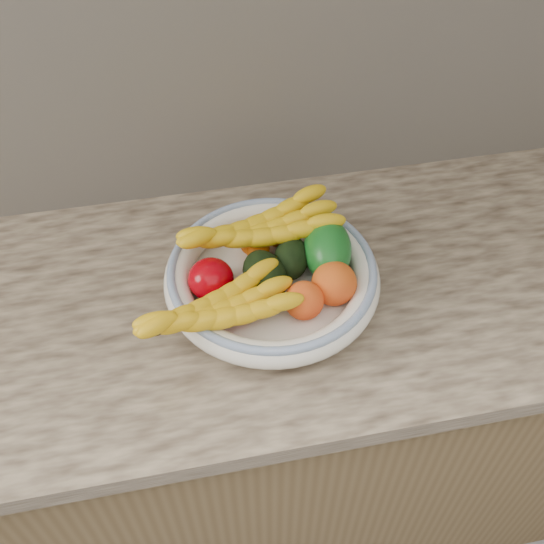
{
  "coord_description": "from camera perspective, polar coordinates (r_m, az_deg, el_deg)",
  "views": [
    {
      "loc": [
        -0.14,
        0.94,
        1.76
      ],
      "look_at": [
        0.0,
        1.66,
        0.96
      ],
      "focal_mm": 40.0,
      "sensor_mm": 36.0,
      "label": 1
    }
  ],
  "objects": [
    {
      "name": "kitchen_counter",
      "position": [
        1.5,
        -0.19,
        -12.12
      ],
      "size": [
        2.44,
        0.66,
        1.4
      ],
      "color": "brown",
      "rests_on": "ground"
    },
    {
      "name": "tomato_near_left",
      "position": [
        1.03,
        -4.01,
        -3.22
      ],
      "size": [
        0.09,
        0.09,
        0.06
      ],
      "primitive_type": "ellipsoid",
      "rotation": [
        0.0,
        0.0,
        -0.44
      ],
      "color": "#B70A06",
      "rests_on": "fruit_bowl"
    },
    {
      "name": "tomato_left",
      "position": [
        1.08,
        -5.77,
        -0.67
      ],
      "size": [
        0.1,
        0.1,
        0.07
      ],
      "primitive_type": "ellipsoid",
      "rotation": [
        0.0,
        0.0,
        0.22
      ],
      "color": "#A2000A",
      "rests_on": "fruit_bowl"
    },
    {
      "name": "clementine_back_left",
      "position": [
        1.14,
        -1.87,
        2.69
      ],
      "size": [
        0.06,
        0.06,
        0.04
      ],
      "primitive_type": "ellipsoid",
      "rotation": [
        0.0,
        0.0,
        -0.27
      ],
      "color": "#E25B04",
      "rests_on": "fruit_bowl"
    },
    {
      "name": "fruit_bowl",
      "position": [
        1.09,
        0.0,
        -0.4
      ],
      "size": [
        0.39,
        0.39,
        0.08
      ],
      "color": "white",
      "rests_on": "kitchen_counter"
    },
    {
      "name": "avocado_center",
      "position": [
        1.07,
        -0.68,
        -0.31
      ],
      "size": [
        0.09,
        0.12,
        0.07
      ],
      "primitive_type": "ellipsoid",
      "rotation": [
        0.0,
        0.0,
        0.19
      ],
      "color": "black",
      "rests_on": "fruit_bowl"
    },
    {
      "name": "peach_front",
      "position": [
        1.03,
        3.05,
        -2.7
      ],
      "size": [
        0.08,
        0.08,
        0.07
      ],
      "primitive_type": "ellipsoid",
      "rotation": [
        0.0,
        0.0,
        0.25
      ],
      "color": "orange",
      "rests_on": "fruit_bowl"
    },
    {
      "name": "banana_bunch_front",
      "position": [
        1.0,
        -5.16,
        -3.8
      ],
      "size": [
        0.31,
        0.19,
        0.08
      ],
      "primitive_type": null,
      "rotation": [
        0.0,
        0.0,
        0.29
      ],
      "color": "yellow",
      "rests_on": "fruit_bowl"
    },
    {
      "name": "clementine_back_right",
      "position": [
        1.16,
        0.49,
        3.52
      ],
      "size": [
        0.05,
        0.05,
        0.04
      ],
      "primitive_type": "ellipsoid",
      "rotation": [
        0.0,
        0.0,
        -0.06
      ],
      "color": "#DA5C04",
      "rests_on": "fruit_bowl"
    },
    {
      "name": "peach_right",
      "position": [
        1.06,
        5.86,
        -1.08
      ],
      "size": [
        0.09,
        0.09,
        0.08
      ],
      "primitive_type": "ellipsoid",
      "rotation": [
        0.0,
        0.0,
        -0.11
      ],
      "color": "orange",
      "rests_on": "fruit_bowl"
    },
    {
      "name": "green_mango",
      "position": [
        1.11,
        5.23,
        2.14
      ],
      "size": [
        0.13,
        0.15,
        0.12
      ],
      "primitive_type": "ellipsoid",
      "rotation": [
        0.0,
        0.31,
        -0.16
      ],
      "color": "#0F5217",
      "rests_on": "fruit_bowl"
    },
    {
      "name": "clementine_back_mid",
      "position": [
        1.13,
        -1.37,
        2.18
      ],
      "size": [
        0.05,
        0.05,
        0.04
      ],
      "primitive_type": "ellipsoid",
      "rotation": [
        0.0,
        0.0,
        0.13
      ],
      "color": "#F86505",
      "rests_on": "fruit_bowl"
    },
    {
      "name": "banana_bunch_back",
      "position": [
        1.11,
        -1.23,
        3.72
      ],
      "size": [
        0.33,
        0.16,
        0.09
      ],
      "primitive_type": null,
      "rotation": [
        0.0,
        0.0,
        0.14
      ],
      "color": "yellow",
      "rests_on": "fruit_bowl"
    },
    {
      "name": "avocado_right",
      "position": [
        1.1,
        1.83,
        1.3
      ],
      "size": [
        0.09,
        0.11,
        0.06
      ],
      "primitive_type": "ellipsoid",
      "rotation": [
        0.0,
        0.0,
        -0.31
      ],
      "color": "black",
      "rests_on": "fruit_bowl"
    }
  ]
}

